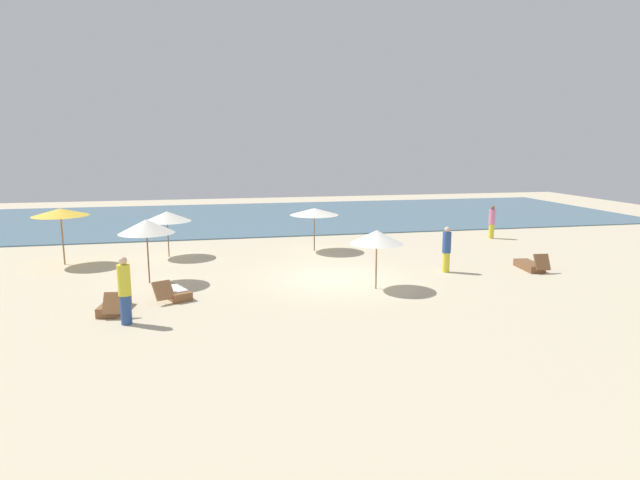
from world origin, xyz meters
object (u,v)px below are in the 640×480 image
object	(u,v)px
umbrella_1	(146,226)
person_0	(447,249)
umbrella_4	(314,212)
umbrella_0	(60,212)
lounger_0	(174,292)
umbrella_2	(377,237)
lounger_1	(114,306)
person_2	(492,222)
umbrella_3	(167,216)
person_1	(125,290)
lounger_2	(530,265)

from	to	relation	value
umbrella_1	person_0	size ratio (longest dim) A/B	1.29
umbrella_4	umbrella_0	bearing A→B (deg)	-176.44
lounger_0	person_0	distance (m)	10.26
umbrella_0	umbrella_2	xyz separation A→B (m)	(11.42, -6.21, -0.36)
umbrella_0	umbrella_1	world-z (taller)	umbrella_0
umbrella_1	lounger_1	world-z (taller)	umbrella_1
lounger_0	person_2	distance (m)	17.58
umbrella_0	umbrella_2	world-z (taller)	umbrella_0
umbrella_3	person_1	xyz separation A→B (m)	(-0.56, -8.95, -0.82)
umbrella_2	lounger_1	size ratio (longest dim) A/B	1.19
lounger_0	lounger_2	world-z (taller)	lounger_2
lounger_1	person_0	world-z (taller)	person_0
lounger_1	person_0	distance (m)	12.08
umbrella_1	umbrella_3	size ratio (longest dim) A/B	1.12
lounger_2	person_1	size ratio (longest dim) A/B	0.88
umbrella_3	person_2	world-z (taller)	umbrella_3
umbrella_1	umbrella_2	distance (m)	8.07
lounger_2	person_1	world-z (taller)	person_1
umbrella_1	lounger_1	size ratio (longest dim) A/B	1.34
lounger_1	person_0	xyz separation A→B (m)	(11.78, 2.55, 0.73)
umbrella_3	lounger_0	size ratio (longest dim) A/B	1.16
person_2	person_1	bearing A→B (deg)	-148.74
umbrella_4	lounger_1	bearing A→B (deg)	-134.72
lounger_1	person_2	size ratio (longest dim) A/B	0.99
umbrella_1	lounger_0	xyz separation A→B (m)	(0.96, -2.09, -1.88)
person_0	person_2	world-z (taller)	person_0
umbrella_2	person_0	xyz separation A→B (m)	(3.39, 1.73, -0.90)
umbrella_4	person_2	bearing A→B (deg)	7.53
lounger_2	person_2	bearing A→B (deg)	72.53
lounger_0	lounger_1	size ratio (longest dim) A/B	1.04
umbrella_0	lounger_2	xyz separation A→B (m)	(18.26, -4.81, -2.00)
umbrella_4	person_1	size ratio (longest dim) A/B	1.17
umbrella_2	lounger_2	size ratio (longest dim) A/B	1.21
umbrella_2	person_0	bearing A→B (deg)	26.98
umbrella_2	lounger_2	bearing A→B (deg)	11.54
umbrella_4	person_2	size ratio (longest dim) A/B	1.29
umbrella_0	lounger_0	xyz separation A→B (m)	(4.68, -5.90, -1.99)
lounger_0	person_0	size ratio (longest dim) A/B	1.00
lounger_1	person_2	bearing A→B (deg)	27.35
umbrella_0	umbrella_3	world-z (taller)	umbrella_0
umbrella_0	lounger_2	bearing A→B (deg)	-14.76
umbrella_1	person_2	xyz separation A→B (m)	(16.67, 5.76, -1.18)
lounger_1	person_1	world-z (taller)	person_1
lounger_0	person_2	world-z (taller)	person_2
lounger_1	person_2	distance (m)	19.55
umbrella_2	person_2	world-z (taller)	umbrella_2
lounger_2	person_1	xyz separation A→B (m)	(-14.71, -3.46, 0.80)
lounger_2	lounger_0	bearing A→B (deg)	-175.42
lounger_2	person_2	distance (m)	7.12
umbrella_2	umbrella_4	world-z (taller)	umbrella_2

